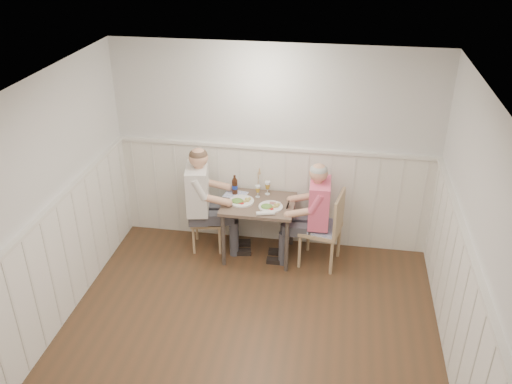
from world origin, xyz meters
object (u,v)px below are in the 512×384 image
dining_table (259,210)px  diner_cream (202,209)px  chair_left (203,217)px  man_in_pink (315,222)px  grass_vase (258,180)px  beer_bottle (235,186)px  chair_right (326,226)px

dining_table → diner_cream: (-0.71, -0.03, -0.03)m
chair_left → man_in_pink: size_ratio=0.60×
dining_table → grass_vase: size_ratio=2.58×
dining_table → beer_bottle: bearing=152.0°
chair_right → chair_left: chair_right is taller
beer_bottle → diner_cream: bearing=-151.1°
grass_vase → chair_right: bearing=-21.8°
man_in_pink → beer_bottle: size_ratio=5.32×
dining_table → chair_left: (-0.73, 0.06, -0.20)m
man_in_pink → beer_bottle: man_in_pink is taller
grass_vase → diner_cream: bearing=-152.7°
dining_table → chair_right: chair_right is taller
man_in_pink → beer_bottle: bearing=167.3°
diner_cream → beer_bottle: diner_cream is taller
chair_right → grass_vase: (-0.89, 0.36, 0.37)m
diner_cream → chair_right: bearing=-0.9°
man_in_pink → diner_cream: (-1.40, 0.02, 0.04)m
beer_bottle → dining_table: bearing=-28.0°
diner_cream → beer_bottle: 0.50m
chair_left → grass_vase: grass_vase is taller
dining_table → man_in_pink: man_in_pink is taller
chair_left → man_in_pink: 1.43m
chair_right → grass_vase: grass_vase is taller
chair_left → man_in_pink: bearing=-4.6°
beer_bottle → grass_vase: grass_vase is taller
diner_cream → grass_vase: 0.78m
man_in_pink → beer_bottle: (-1.02, 0.23, 0.29)m
diner_cream → grass_vase: bearing=27.3°
beer_bottle → chair_left: bearing=-163.4°
diner_cream → dining_table: bearing=2.6°
beer_bottle → grass_vase: bearing=24.8°
dining_table → grass_vase: grass_vase is taller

